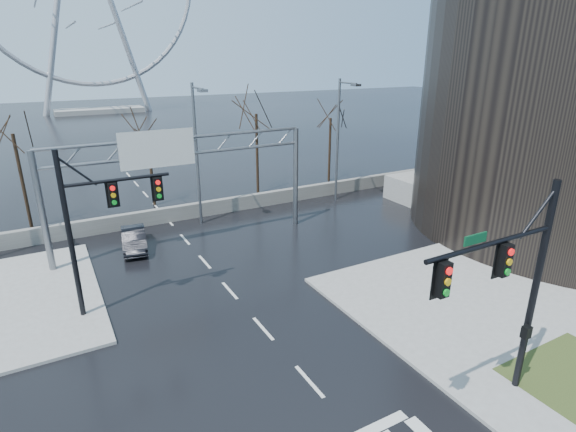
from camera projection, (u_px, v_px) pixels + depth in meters
ground at (309, 381)px, 17.02m from camera, size 260.00×260.00×0.00m
sidewalk_right_ext at (454, 293)px, 23.21m from camera, size 12.00×10.00×0.15m
tower_podium at (562, 195)px, 36.52m from camera, size 22.00×18.00×2.00m
barrier_wall at (169, 215)px, 33.32m from camera, size 52.00×0.50×1.10m
signal_mast_near at (514, 280)px, 14.41m from camera, size 5.52×0.41×8.00m
signal_mast_far at (95, 217)px, 20.10m from camera, size 4.72×0.41×8.00m
sign_gantry at (177, 168)px, 27.44m from camera, size 16.36×0.40×7.60m
streetlight_mid at (198, 145)px, 30.92m from camera, size 0.50×2.55×10.00m
streetlight_right at (340, 131)px, 36.40m from camera, size 0.50×2.55×10.00m
tree_left at (15, 145)px, 30.27m from camera, size 3.75×3.75×7.50m
tree_center at (148, 143)px, 35.47m from camera, size 3.25×3.25×6.50m
tree_right at (256, 123)px, 38.41m from camera, size 3.90×3.90×7.80m
tree_far_right at (330, 125)px, 42.74m from camera, size 3.40×3.40×6.80m
car at (134, 239)px, 28.51m from camera, size 2.01×4.27×1.35m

